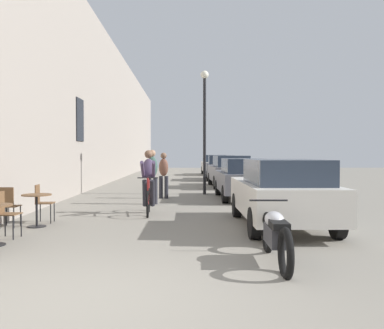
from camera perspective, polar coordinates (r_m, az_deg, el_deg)
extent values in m
plane|color=gray|center=(4.99, -12.98, -17.38)|extent=(88.00, 88.00, 0.00)
cube|color=gray|center=(19.30, -14.51, 8.82)|extent=(0.50, 68.00, 8.20)
cube|color=black|center=(17.43, -14.96, 5.87)|extent=(0.04, 1.10, 1.70)
cylinder|color=black|center=(8.89, -22.17, -7.61)|extent=(0.02, 0.02, 0.45)
cylinder|color=black|center=(8.60, -23.11, -7.92)|extent=(0.02, 0.02, 0.45)
cylinder|color=black|center=(9.03, -24.03, -7.48)|extent=(0.02, 0.02, 0.45)
cube|color=brown|center=(8.79, -23.60, -6.18)|extent=(0.41, 0.41, 0.02)
cube|color=brown|center=(8.84, -24.65, -4.71)|extent=(0.05, 0.34, 0.42)
cylinder|color=black|center=(9.95, -20.31, -7.89)|extent=(0.40, 0.40, 0.02)
cylinder|color=black|center=(9.90, -20.33, -5.90)|extent=(0.05, 0.05, 0.67)
cylinder|color=brown|center=(9.86, -20.35, -3.88)|extent=(0.64, 0.64, 0.02)
cylinder|color=black|center=(10.57, -18.20, -6.14)|extent=(0.02, 0.02, 0.45)
cylinder|color=black|center=(10.26, -18.63, -6.37)|extent=(0.02, 0.02, 0.45)
cylinder|color=black|center=(10.65, -19.89, -6.10)|extent=(0.02, 0.02, 0.45)
cylinder|color=black|center=(10.35, -20.38, -6.33)|extent=(0.02, 0.02, 0.45)
cube|color=brown|center=(10.43, -19.29, -4.95)|extent=(0.40, 0.40, 0.02)
cube|color=brown|center=(10.45, -20.25, -3.73)|extent=(0.04, 0.34, 0.42)
cylinder|color=black|center=(10.34, -23.88, -6.37)|extent=(0.02, 0.02, 0.45)
cylinder|color=black|center=(10.20, -22.25, -6.45)|extent=(0.02, 0.02, 0.45)
cylinder|color=black|center=(9.91, -23.03, -6.69)|extent=(0.02, 0.02, 0.45)
cube|color=brown|center=(10.09, -23.48, -5.20)|extent=(0.40, 0.40, 0.02)
cube|color=brown|center=(9.91, -23.95, -4.05)|extent=(0.34, 0.04, 0.42)
torus|color=black|center=(10.73, -6.04, -5.40)|extent=(0.09, 0.71, 0.71)
torus|color=black|center=(11.77, -5.85, -4.79)|extent=(0.09, 0.71, 0.71)
cylinder|color=maroon|center=(11.65, -5.87, -3.45)|extent=(0.05, 0.22, 0.58)
cylinder|color=maroon|center=(11.13, -5.96, -1.95)|extent=(0.08, 0.83, 0.14)
cylinder|color=maroon|center=(10.72, -6.04, -3.61)|extent=(0.04, 0.09, 0.67)
cylinder|color=maroon|center=(11.27, -5.94, -4.87)|extent=(0.09, 1.00, 0.12)
cylinder|color=black|center=(10.72, -6.04, -1.81)|extent=(0.52, 0.05, 0.03)
ellipsoid|color=black|center=(11.54, -5.89, -1.93)|extent=(0.12, 0.24, 0.06)
ellipsoid|color=#4C3D5B|center=(11.45, -5.91, -0.58)|extent=(0.36, 0.37, 0.59)
sphere|color=brown|center=(11.40, -5.92, 1.40)|extent=(0.22, 0.22, 0.22)
cylinder|color=#26262D|center=(11.41, -5.41, -3.88)|extent=(0.15, 0.40, 0.75)
cylinder|color=#26262D|center=(11.42, -6.41, -3.88)|extent=(0.15, 0.40, 0.75)
cylinder|color=#4C3D5B|center=(11.06, -5.24, -0.68)|extent=(0.14, 0.75, 0.48)
cylinder|color=#4C3D5B|center=(11.07, -6.71, -0.68)|extent=(0.11, 0.75, 0.48)
cylinder|color=#26262D|center=(13.48, -4.99, -3.58)|extent=(0.14, 0.14, 0.85)
cylinder|color=#26262D|center=(13.48, -5.84, -3.59)|extent=(0.14, 0.14, 0.85)
ellipsoid|color=#38564C|center=(13.43, -5.42, -0.33)|extent=(0.36, 0.28, 0.68)
sphere|color=#A57A5B|center=(13.43, -5.43, 1.53)|extent=(0.22, 0.22, 0.22)
cylinder|color=#26262D|center=(15.17, -3.50, -3.11)|extent=(0.14, 0.14, 0.81)
cylinder|color=#26262D|center=(15.21, -4.24, -3.10)|extent=(0.14, 0.14, 0.81)
ellipsoid|color=brown|center=(15.15, -3.88, -0.38)|extent=(0.37, 0.29, 0.64)
sphere|color=brown|center=(15.15, -3.88, 1.21)|extent=(0.22, 0.22, 0.22)
cylinder|color=black|center=(16.69, 1.72, 3.82)|extent=(0.12, 0.12, 4.60)
sphere|color=silver|center=(16.97, 1.72, 12.09)|extent=(0.32, 0.32, 0.32)
cube|color=beige|center=(9.52, 11.86, -4.40)|extent=(1.76, 4.20, 0.68)
cube|color=#283342|center=(8.99, 12.57, -0.95)|extent=(1.47, 2.27, 0.51)
cylinder|color=black|center=(10.79, 6.12, -5.51)|extent=(0.20, 0.61, 0.60)
cylinder|color=black|center=(11.08, 14.29, -5.36)|extent=(0.20, 0.61, 0.60)
cylinder|color=black|center=(8.07, 8.47, -7.88)|extent=(0.20, 0.61, 0.60)
cylinder|color=black|center=(8.47, 19.18, -7.51)|extent=(0.20, 0.61, 0.60)
cube|color=#595960|center=(15.16, 6.87, -2.29)|extent=(1.71, 4.07, 0.66)
cube|color=#283342|center=(14.65, 7.15, -0.16)|extent=(1.43, 2.20, 0.49)
cylinder|color=black|center=(16.42, 3.54, -3.15)|extent=(0.19, 0.59, 0.59)
cylinder|color=black|center=(16.62, 8.82, -3.11)|extent=(0.19, 0.59, 0.59)
cylinder|color=black|center=(13.76, 4.51, -4.04)|extent=(0.19, 0.59, 0.59)
cylinder|color=black|center=(14.00, 10.77, -3.97)|extent=(0.19, 0.59, 0.59)
cube|color=#595960|center=(20.66, 5.08, -1.19)|extent=(1.89, 4.33, 0.70)
cube|color=#283342|center=(20.13, 5.28, 0.47)|extent=(1.55, 2.35, 0.52)
cylinder|color=black|center=(21.99, 2.49, -1.94)|extent=(0.22, 0.62, 0.62)
cylinder|color=black|center=(22.19, 6.65, -1.92)|extent=(0.22, 0.62, 0.62)
cylinder|color=black|center=(19.18, 3.25, -2.44)|extent=(0.22, 0.62, 0.62)
cylinder|color=black|center=(19.41, 8.00, -2.40)|extent=(0.22, 0.62, 0.62)
cube|color=#595960|center=(26.17, 3.89, -0.64)|extent=(1.90, 4.32, 0.70)
cube|color=#283342|center=(25.65, 3.95, 0.67)|extent=(1.56, 2.35, 0.52)
cylinder|color=black|center=(27.57, 2.06, -1.25)|extent=(0.22, 0.62, 0.62)
cylinder|color=black|center=(27.65, 5.39, -1.25)|extent=(0.22, 0.62, 0.62)
cylinder|color=black|center=(24.75, 2.20, -1.56)|extent=(0.22, 0.62, 0.62)
cylinder|color=black|center=(24.84, 5.92, -1.56)|extent=(0.22, 0.62, 0.62)
cube|color=beige|center=(32.41, 3.02, -0.23)|extent=(1.84, 4.31, 0.70)
cube|color=#283342|center=(31.88, 3.10, 0.83)|extent=(1.53, 2.34, 0.52)
cylinder|color=black|center=(33.77, 1.45, -0.76)|extent=(0.21, 0.62, 0.62)
cylinder|color=black|center=(33.90, 4.17, -0.75)|extent=(0.21, 0.62, 0.62)
cylinder|color=black|center=(30.95, 1.76, -0.96)|extent=(0.21, 0.62, 0.62)
cylinder|color=black|center=(31.09, 4.73, -0.95)|extent=(0.21, 0.62, 0.62)
torus|color=black|center=(7.16, 10.19, -9.11)|extent=(0.11, 0.69, 0.69)
torus|color=black|center=(5.76, 12.59, -11.71)|extent=(0.12, 0.70, 0.70)
cube|color=#333338|center=(6.44, 11.26, -9.40)|extent=(0.26, 0.77, 0.28)
ellipsoid|color=#B7B7BC|center=(6.50, 11.11, -7.33)|extent=(0.30, 0.53, 0.24)
cube|color=black|center=(6.13, 11.75, -8.05)|extent=(0.25, 0.45, 0.10)
cylinder|color=black|center=(6.98, 10.34, -4.81)|extent=(0.62, 0.05, 0.03)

